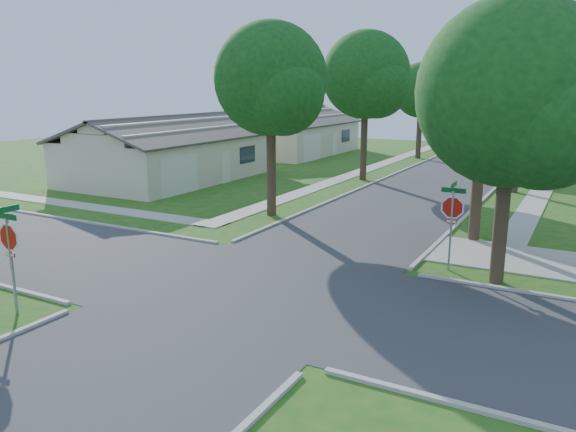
% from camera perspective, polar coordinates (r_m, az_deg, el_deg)
% --- Properties ---
extents(ground, '(100.00, 100.00, 0.00)m').
position_cam_1_polar(ground, '(17.23, -3.28, -7.46)').
color(ground, '#1E5717').
rests_on(ground, ground).
extents(road_ns, '(7.00, 100.00, 0.02)m').
position_cam_1_polar(road_ns, '(17.22, -3.28, -7.45)').
color(road_ns, '#333335').
rests_on(road_ns, ground).
extents(sidewalk_ne, '(1.20, 40.00, 0.04)m').
position_cam_1_polar(sidewalk_ne, '(40.20, 24.80, 3.22)').
color(sidewalk_ne, '#9E9B91').
rests_on(sidewalk_ne, ground).
extents(sidewalk_nw, '(1.20, 40.00, 0.04)m').
position_cam_1_polar(sidewalk_nw, '(42.72, 8.28, 4.80)').
color(sidewalk_nw, '#9E9B91').
rests_on(sidewalk_nw, ground).
extents(driveway, '(8.80, 3.60, 0.05)m').
position_cam_1_polar(driveway, '(21.63, 25.72, -4.41)').
color(driveway, '#9E9B91').
rests_on(driveway, ground).
extents(stop_sign_sw, '(1.05, 0.80, 2.98)m').
position_cam_1_polar(stop_sign_sw, '(16.51, -26.47, -2.36)').
color(stop_sign_sw, gray).
rests_on(stop_sign_sw, ground).
extents(stop_sign_ne, '(1.05, 0.80, 2.98)m').
position_cam_1_polar(stop_sign_ne, '(19.20, 16.34, 0.48)').
color(stop_sign_ne, gray).
rests_on(stop_sign_ne, ground).
extents(tree_e_near, '(4.97, 4.80, 8.28)m').
position_cam_1_polar(tree_e_near, '(23.00, 19.45, 11.35)').
color(tree_e_near, '#38281C').
rests_on(tree_e_near, ground).
extents(tree_e_mid, '(5.59, 5.40, 9.21)m').
position_cam_1_polar(tree_e_mid, '(34.89, 22.91, 12.40)').
color(tree_e_mid, '#38281C').
rests_on(tree_e_mid, ground).
extents(tree_e_far, '(5.17, 5.00, 8.72)m').
position_cam_1_polar(tree_e_far, '(47.83, 24.60, 11.81)').
color(tree_e_far, '#38281C').
rests_on(tree_e_far, ground).
extents(tree_w_near, '(5.38, 5.20, 8.97)m').
position_cam_1_polar(tree_w_near, '(26.25, -1.65, 13.21)').
color(tree_w_near, '#38281C').
rests_on(tree_w_near, ground).
extents(tree_w_mid, '(5.80, 5.60, 9.56)m').
position_cam_1_polar(tree_w_mid, '(37.12, 7.99, 13.61)').
color(tree_w_mid, '#38281C').
rests_on(tree_w_mid, ground).
extents(tree_w_far, '(4.76, 4.60, 8.04)m').
position_cam_1_polar(tree_w_far, '(49.48, 13.43, 12.07)').
color(tree_w_far, '#38281C').
rests_on(tree_w_far, ground).
extents(tree_ne_corner, '(5.80, 5.60, 8.66)m').
position_cam_1_polar(tree_ne_corner, '(18.02, 21.96, 10.73)').
color(tree_ne_corner, '#38281C').
rests_on(tree_ne_corner, ground).
extents(house_nw_near, '(8.42, 13.60, 4.23)m').
position_cam_1_polar(house_nw_near, '(38.02, -11.94, 5.93)').
color(house_nw_near, beige).
rests_on(house_nw_near, ground).
extents(house_nw_far, '(8.42, 13.60, 4.23)m').
position_cam_1_polar(house_nw_far, '(52.05, 0.36, 8.04)').
color(house_nw_far, beige).
rests_on(house_nw_far, ground).
extents(car_curb_east, '(1.92, 3.95, 1.30)m').
position_cam_1_polar(car_curb_east, '(44.82, 19.51, 5.38)').
color(car_curb_east, black).
rests_on(car_curb_east, ground).
extents(car_curb_west, '(2.68, 5.38, 1.50)m').
position_cam_1_polar(car_curb_west, '(58.16, 18.99, 7.11)').
color(car_curb_west, black).
rests_on(car_curb_west, ground).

